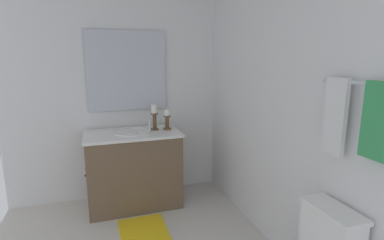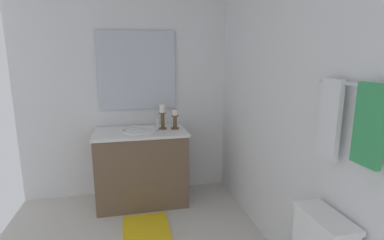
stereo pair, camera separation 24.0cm
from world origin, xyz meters
name	(u,v)px [view 1 (the left image)]	position (x,y,z in m)	size (l,w,h in m)	color
wall_back	(292,111)	(0.00, 1.21, 1.23)	(3.13, 0.04, 2.45)	white
wall_left	(116,94)	(-1.57, 0.00, 1.23)	(0.04, 2.43, 2.45)	white
vanity_cabinet	(134,169)	(-1.24, 0.13, 0.42)	(0.58, 1.02, 0.84)	brown
sink_basin	(133,136)	(-1.24, 0.13, 0.80)	(0.40, 0.40, 0.24)	white
mirror	(127,71)	(-1.52, 0.13, 1.48)	(0.02, 0.88, 0.89)	silver
candle_holder_tall	(167,119)	(-1.26, 0.52, 0.96)	(0.09, 0.09, 0.22)	brown
candle_holder_short	(154,117)	(-1.28, 0.38, 0.99)	(0.09, 0.09, 0.28)	brown
towel_bar	(361,83)	(0.65, 1.15, 1.49)	(0.02, 0.02, 0.56)	silver
towel_near_vanity	(335,117)	(0.51, 1.14, 1.28)	(0.16, 0.03, 0.47)	white
towel_center	(378,121)	(0.79, 1.14, 1.31)	(0.17, 0.03, 0.41)	#389E59
bath_mat	(144,233)	(-0.62, 0.13, 0.01)	(0.60, 0.44, 0.02)	yellow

